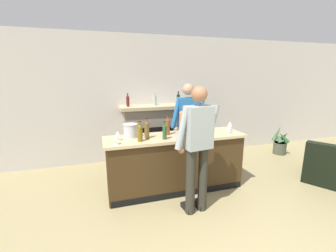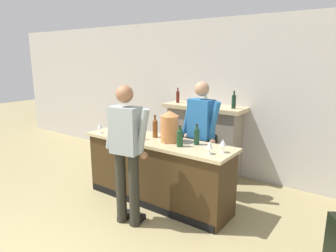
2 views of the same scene
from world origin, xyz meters
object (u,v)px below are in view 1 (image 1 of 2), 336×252
copper_dispenser (187,121)px  wine_glass_near_bucket (118,134)px  wine_bottle_riesling_slim (165,131)px  wine_glass_mid_counter (116,137)px  armchair_black (336,169)px  person_customer (198,145)px  wine_glass_front_left (230,124)px  wine_bottle_rose_blush (203,127)px  ice_bucket_steel (131,130)px  fireplace_stone (154,133)px  wine_bottle_port_short (168,126)px  wine_glass_back_row (229,127)px  potted_plant_corner (280,143)px  wine_bottle_merlot_tall (147,129)px  wine_bottle_cabernet_heavy (140,132)px  person_bartender (188,126)px  wine_bottle_burgundy_dark (205,124)px

copper_dispenser → wine_glass_near_bucket: 1.12m
wine_bottle_riesling_slim → wine_glass_mid_counter: 0.73m
wine_glass_mid_counter → wine_glass_near_bucket: (0.04, 0.21, -0.01)m
armchair_black → person_customer: 2.85m
person_customer → wine_glass_near_bucket: (-0.99, 0.70, 0.06)m
wine_glass_near_bucket → wine_glass_front_left: bearing=0.4°
wine_bottle_rose_blush → wine_glass_near_bucket: bearing=176.5°
copper_dispenser → ice_bucket_steel: size_ratio=1.90×
wine_glass_front_left → fireplace_stone: bearing=126.6°
copper_dispenser → wine_bottle_port_short: 0.32m
wine_glass_back_row → wine_glass_mid_counter: bearing=-177.9°
potted_plant_corner → person_customer: (-2.96, -1.58, 0.71)m
wine_bottle_rose_blush → wine_bottle_port_short: bearing=162.3°
fireplace_stone → person_customer: 2.12m
wine_bottle_merlot_tall → wine_glass_back_row: wine_bottle_merlot_tall is taller
potted_plant_corner → wine_glass_near_bucket: 4.11m
person_customer → wine_glass_back_row: 1.01m
person_customer → wine_bottle_port_short: person_customer is taller
wine_bottle_cabernet_heavy → wine_glass_near_bucket: size_ratio=2.10×
fireplace_stone → wine_bottle_rose_blush: bearing=-72.8°
person_bartender → wine_bottle_burgundy_dark: size_ratio=6.28×
person_customer → wine_bottle_burgundy_dark: (0.51, 0.82, 0.09)m
person_bartender → wine_bottle_rose_blush: (0.03, -0.59, 0.10)m
person_customer → wine_bottle_riesling_slim: person_customer is taller
wine_bottle_rose_blush → wine_glass_mid_counter: size_ratio=1.78×
copper_dispenser → ice_bucket_steel: bearing=173.2°
potted_plant_corner → person_bartender: size_ratio=0.39×
wine_bottle_riesling_slim → armchair_black: bearing=-9.3°
wine_bottle_port_short → wine_bottle_burgundy_dark: bearing=2.3°
armchair_black → wine_bottle_port_short: bearing=165.8°
copper_dispenser → wine_glass_front_left: (0.81, -0.01, -0.10)m
ice_bucket_steel → wine_glass_near_bucket: 0.25m
wine_bottle_port_short → wine_bottle_burgundy_dark: (0.68, 0.03, -0.02)m
ice_bucket_steel → wine_bottle_riesling_slim: wine_bottle_riesling_slim is taller
fireplace_stone → wine_glass_mid_counter: size_ratio=9.88×
person_customer → copper_dispenser: person_customer is taller
potted_plant_corner → wine_glass_front_left: 2.33m
ice_bucket_steel → wine_bottle_rose_blush: size_ratio=0.82×
potted_plant_corner → wine_bottle_cabernet_heavy: wine_bottle_cabernet_heavy is taller
fireplace_stone → copper_dispenser: 1.48m
armchair_black → wine_bottle_burgundy_dark: size_ratio=4.49×
armchair_black → wine_glass_near_bucket: bearing=170.2°
wine_bottle_riesling_slim → wine_bottle_rose_blush: size_ratio=1.01×
ice_bucket_steel → wine_glass_mid_counter: bearing=-126.5°
wine_bottle_rose_blush → wine_glass_near_bucket: size_ratio=1.90×
ice_bucket_steel → wine_bottle_cabernet_heavy: size_ratio=0.75×
wine_bottle_cabernet_heavy → wine_glass_mid_counter: size_ratio=1.97×
wine_glass_mid_counter → person_customer: bearing=-25.5°
person_customer → wine_bottle_riesling_slim: bearing=118.6°
wine_bottle_merlot_tall → wine_glass_near_bucket: bearing=177.7°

